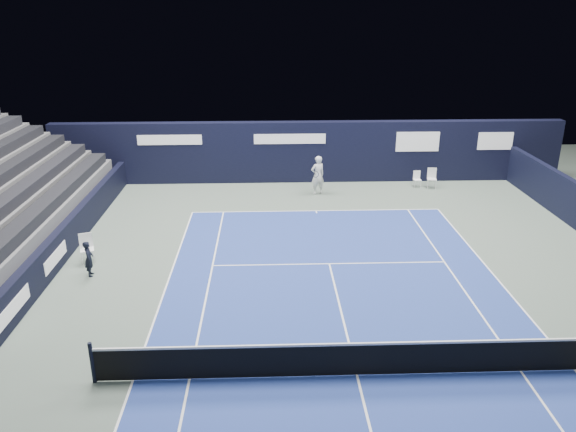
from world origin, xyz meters
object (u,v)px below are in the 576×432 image
folding_chair_back_a (417,178)px  line_judge_chair (86,246)px  tennis_player (318,175)px  tennis_net (358,358)px  folding_chair_back_b (432,177)px

folding_chair_back_a → line_judge_chair: 16.25m
line_judge_chair → tennis_player: 11.50m
tennis_net → tennis_player: size_ratio=6.82×
folding_chair_back_b → tennis_net: (-6.06, -15.11, -0.06)m
line_judge_chair → tennis_net: bearing=-57.8°
folding_chair_back_a → folding_chair_back_b: size_ratio=0.81×
line_judge_chair → tennis_player: size_ratio=0.55×
tennis_player → folding_chair_back_b: bearing=7.9°
folding_chair_back_b → tennis_player: size_ratio=0.53×
folding_chair_back_a → tennis_player: 5.22m
line_judge_chair → folding_chair_back_a: bearing=12.0°
line_judge_chair → tennis_net: 11.04m
tennis_net → tennis_player: (0.26, 14.30, 0.44)m
folding_chair_back_b → tennis_player: tennis_player is taller
folding_chair_back_b → tennis_player: bearing=-163.1°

